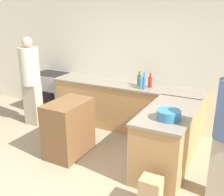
% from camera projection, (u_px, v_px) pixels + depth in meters
% --- Properties ---
extents(ground_plane, '(14.00, 14.00, 0.00)m').
position_uv_depth(ground_plane, '(62.00, 183.00, 3.61)').
color(ground_plane, tan).
extents(wall_back, '(8.00, 0.06, 2.70)m').
position_uv_depth(wall_back, '(133.00, 59.00, 5.18)').
color(wall_back, silver).
rests_on(wall_back, ground_plane).
extents(counter_back, '(2.97, 0.64, 0.91)m').
position_uv_depth(counter_back, '(125.00, 106.00, 5.18)').
color(counter_back, tan).
rests_on(counter_back, ground_plane).
extents(counter_peninsula, '(0.69, 1.42, 0.91)m').
position_uv_depth(counter_peninsula, '(167.00, 140.00, 3.84)').
color(counter_peninsula, tan).
rests_on(counter_peninsula, ground_plane).
extents(range_oven, '(0.75, 0.59, 0.93)m').
position_uv_depth(range_oven, '(52.00, 93.00, 6.01)').
color(range_oven, '#ADADB2').
rests_on(range_oven, ground_plane).
extents(island_table, '(0.51, 0.79, 0.90)m').
position_uv_depth(island_table, '(69.00, 128.00, 4.23)').
color(island_table, brown).
rests_on(island_table, ground_plane).
extents(mixing_bowl, '(0.31, 0.31, 0.12)m').
position_uv_depth(mixing_bowl, '(169.00, 115.00, 3.38)').
color(mixing_bowl, teal).
rests_on(mixing_bowl, counter_peninsula).
extents(olive_oil_bottle, '(0.07, 0.07, 0.27)m').
position_uv_depth(olive_oil_bottle, '(139.00, 80.00, 4.91)').
color(olive_oil_bottle, '#475B1E').
rests_on(olive_oil_bottle, counter_back).
extents(dish_soap_bottle, '(0.07, 0.07, 0.24)m').
position_uv_depth(dish_soap_bottle, '(141.00, 82.00, 4.80)').
color(dish_soap_bottle, '#338CBF').
rests_on(dish_soap_bottle, counter_back).
extents(hot_sauce_bottle, '(0.07, 0.07, 0.27)m').
position_uv_depth(hot_sauce_bottle, '(150.00, 82.00, 4.80)').
color(hot_sauce_bottle, red).
rests_on(hot_sauce_bottle, counter_back).
extents(water_bottle_blue, '(0.06, 0.06, 0.32)m').
position_uv_depth(water_bottle_blue, '(144.00, 83.00, 4.66)').
color(water_bottle_blue, '#386BB7').
rests_on(water_bottle_blue, counter_back).
extents(person_by_range, '(0.38, 0.38, 1.79)m').
position_uv_depth(person_by_range, '(31.00, 79.00, 5.20)').
color(person_by_range, '#ADA38E').
rests_on(person_by_range, ground_plane).
extents(paper_bag, '(0.25, 0.21, 0.41)m').
position_uv_depth(paper_bag, '(151.00, 193.00, 3.09)').
color(paper_bag, tan).
rests_on(paper_bag, ground_plane).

